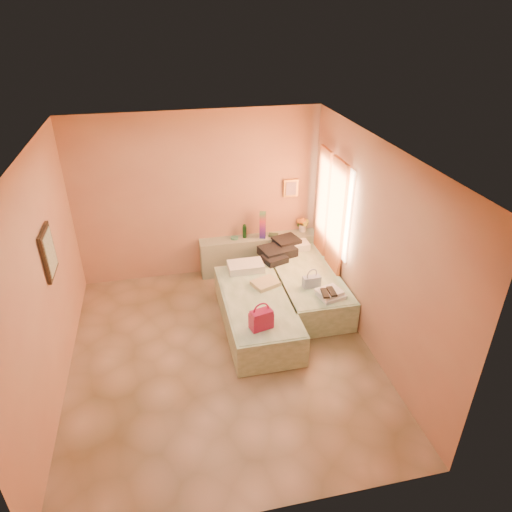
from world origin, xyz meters
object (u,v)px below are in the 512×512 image
(headboard_ledge, at_px, (259,253))
(towel_stack, at_px, (331,294))
(bed_left, at_px, (257,312))
(blue_handbag, at_px, (312,282))
(magenta_handbag, at_px, (261,319))
(water_bottle, at_px, (245,231))
(green_book, at_px, (273,235))
(bed_right, at_px, (305,285))
(flower_vase, at_px, (303,223))

(headboard_ledge, relative_size, towel_stack, 5.86)
(bed_left, relative_size, blue_handbag, 7.63)
(blue_handbag, bearing_deg, bed_left, -176.61)
(bed_left, height_order, blue_handbag, blue_handbag)
(magenta_handbag, bearing_deg, water_bottle, 70.03)
(headboard_ledge, bearing_deg, green_book, -1.75)
(bed_right, bearing_deg, water_bottle, 125.29)
(bed_left, bearing_deg, green_book, 67.59)
(headboard_ledge, xyz_separation_m, bed_right, (0.52, -1.05, -0.08))
(bed_left, xyz_separation_m, bed_right, (0.91, 0.54, 0.00))
(headboard_ledge, height_order, flower_vase, flower_vase)
(bed_left, bearing_deg, flower_vase, 53.97)
(blue_handbag, bearing_deg, magenta_handbag, -144.66)
(flower_vase, relative_size, blue_handbag, 1.12)
(water_bottle, xyz_separation_m, blue_handbag, (0.71, -1.50, -0.18))
(blue_handbag, distance_m, towel_stack, 0.37)
(blue_handbag, bearing_deg, water_bottle, 110.82)
(magenta_handbag, bearing_deg, bed_left, 68.43)
(bed_right, distance_m, magenta_handbag, 1.62)
(water_bottle, bearing_deg, towel_stack, -63.65)
(bed_left, bearing_deg, headboard_ledge, 76.02)
(headboard_ledge, bearing_deg, flower_vase, 4.33)
(blue_handbag, height_order, towel_stack, blue_handbag)
(towel_stack, bearing_deg, headboard_ledge, 110.14)
(bed_right, xyz_separation_m, green_book, (-0.27, 1.04, 0.41))
(bed_right, xyz_separation_m, water_bottle, (-0.77, 1.08, 0.52))
(headboard_ledge, height_order, magenta_handbag, magenta_handbag)
(bed_right, relative_size, flower_vase, 6.82)
(bed_left, height_order, flower_vase, flower_vase)
(green_book, bearing_deg, bed_left, -92.01)
(flower_vase, bearing_deg, headboard_ledge, -175.67)
(magenta_handbag, relative_size, blue_handbag, 1.11)
(flower_vase, height_order, towel_stack, flower_vase)
(water_bottle, relative_size, magenta_handbag, 0.81)
(bed_right, height_order, flower_vase, flower_vase)
(green_book, height_order, blue_handbag, green_book)
(headboard_ledge, bearing_deg, towel_stack, -69.86)
(water_bottle, relative_size, blue_handbag, 0.90)
(flower_vase, height_order, blue_handbag, flower_vase)
(bed_left, relative_size, magenta_handbag, 6.84)
(water_bottle, bearing_deg, bed_right, -54.52)
(flower_vase, xyz_separation_m, magenta_handbag, (-1.28, -2.32, -0.16))
(flower_vase, relative_size, towel_stack, 0.84)
(bed_left, height_order, water_bottle, water_bottle)
(towel_stack, bearing_deg, water_bottle, 116.35)
(bed_left, relative_size, green_book, 12.25)
(water_bottle, distance_m, towel_stack, 2.04)
(bed_left, distance_m, magenta_handbag, 0.78)
(flower_vase, bearing_deg, blue_handbag, -102.27)
(bed_right, bearing_deg, magenta_handbag, -129.79)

